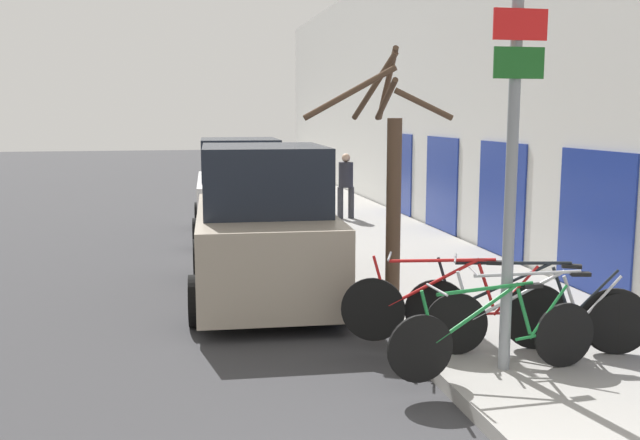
{
  "coord_description": "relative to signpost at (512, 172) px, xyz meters",
  "views": [
    {
      "loc": [
        -1.51,
        -3.14,
        2.67
      ],
      "look_at": [
        0.5,
        6.46,
        1.2
      ],
      "focal_mm": 40.0,
      "sensor_mm": 36.0,
      "label": 1
    }
  ],
  "objects": [
    {
      "name": "sidewalk_curb",
      "position": [
        0.92,
        10.85,
        -2.04
      ],
      "size": [
        3.2,
        32.0,
        0.15
      ],
      "color": "gray",
      "rests_on": "ground"
    },
    {
      "name": "bicycle_3",
      "position": [
        -0.22,
        0.81,
        -1.55
      ],
      "size": [
        2.32,
        0.92,
        0.99
      ],
      "rotation": [
        0.0,
        0.0,
        1.2
      ],
      "color": "black",
      "rests_on": "sidewalk_curb"
    },
    {
      "name": "street_tree",
      "position": [
        -0.36,
        2.72,
        -0.3
      ],
      "size": [
        1.98,
        1.32,
        3.39
      ],
      "color": "#4C3828",
      "rests_on": "sidewalk_curb"
    },
    {
      "name": "parked_car_0",
      "position": [
        -1.92,
        3.8,
        -1.11
      ],
      "size": [
        2.26,
        4.32,
        2.23
      ],
      "rotation": [
        0.0,
        0.0,
        -0.05
      ],
      "color": "gray",
      "rests_on": "ground"
    },
    {
      "name": "bicycle_1",
      "position": [
        0.53,
        0.33,
        -1.58
      ],
      "size": [
        2.33,
        0.62,
        0.91
      ],
      "rotation": [
        0.0,
        0.0,
        1.36
      ],
      "color": "black",
      "rests_on": "sidewalk_curb"
    },
    {
      "name": "parked_car_1",
      "position": [
        -1.75,
        9.12,
        -1.15
      ],
      "size": [
        2.16,
        4.24,
        2.14
      ],
      "rotation": [
        0.0,
        0.0,
        -0.05
      ],
      "color": "silver",
      "rests_on": "ground"
    },
    {
      "name": "bicycle_2",
      "position": [
        0.48,
        0.55,
        -1.55
      ],
      "size": [
        2.36,
        1.08,
        0.98
      ],
      "rotation": [
        0.0,
        0.0,
        1.15
      ],
      "color": "black",
      "rests_on": "sidewalk_curb"
    },
    {
      "name": "signpost",
      "position": [
        0.0,
        0.0,
        0.0
      ],
      "size": [
        0.54,
        0.13,
        3.63
      ],
      "color": "gray",
      "rests_on": "sidewalk_curb"
    },
    {
      "name": "ground_plane",
      "position": [
        -1.68,
        8.05,
        -2.12
      ],
      "size": [
        80.0,
        80.0,
        0.0
      ],
      "primitive_type": "plane",
      "color": "#333335"
    },
    {
      "name": "building_facade",
      "position": [
        2.67,
        10.78,
        1.1
      ],
      "size": [
        0.23,
        32.0,
        6.5
      ],
      "color": "silver",
      "rests_on": "ground"
    },
    {
      "name": "bicycle_0",
      "position": [
        -0.17,
        -0.13,
        -1.58
      ],
      "size": [
        2.21,
        0.44,
        0.91
      ],
      "rotation": [
        0.0,
        0.0,
        1.64
      ],
      "color": "black",
      "rests_on": "sidewalk_curb"
    },
    {
      "name": "pedestrian_near",
      "position": [
        0.93,
        10.37,
        -1.06
      ],
      "size": [
        0.41,
        0.35,
        1.58
      ],
      "rotation": [
        0.0,
        0.0,
        3.16
      ],
      "color": "#333338",
      "rests_on": "sidewalk_curb"
    }
  ]
}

